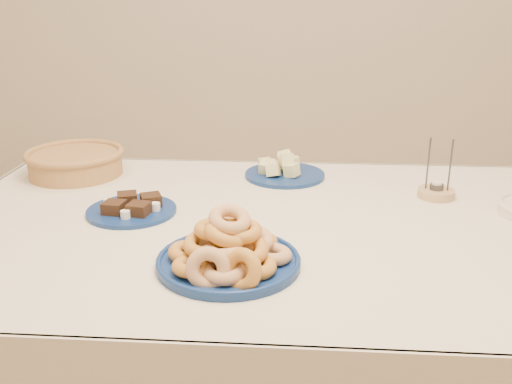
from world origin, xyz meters
TOP-DOWN VIEW (x-y plane):
  - dining_table at (0.00, 0.00)m, footprint 1.71×1.11m
  - donut_platter at (-0.04, -0.26)m, footprint 0.35×0.35m
  - melon_plate at (0.06, 0.39)m, footprint 0.34×0.34m
  - brownie_plate at (-0.34, 0.04)m, footprint 0.26×0.26m
  - wicker_basket at (-0.62, 0.36)m, footprint 0.38×0.38m
  - candle_holder at (0.51, 0.22)m, footprint 0.13×0.13m

SIDE VIEW (x-z plane):
  - dining_table at x=0.00m, z-range 0.27..1.02m
  - brownie_plate at x=-0.34m, z-range 0.74..0.78m
  - candle_holder at x=0.51m, z-range 0.68..0.86m
  - melon_plate at x=0.06m, z-range 0.73..0.82m
  - donut_platter at x=-0.04m, z-range 0.72..0.86m
  - wicker_basket at x=-0.62m, z-range 0.75..0.84m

